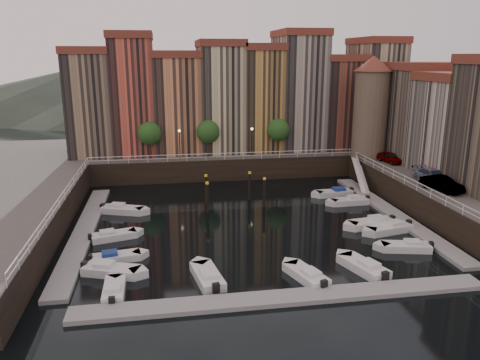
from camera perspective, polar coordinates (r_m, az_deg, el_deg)
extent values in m
plane|color=black|center=(49.62, 0.60, -4.88)|extent=(200.00, 200.00, 0.00)
cube|color=black|center=(74.03, -2.89, 2.97)|extent=(80.00, 20.00, 3.00)
cube|color=gray|center=(48.63, -18.44, -5.89)|extent=(2.00, 28.00, 0.35)
cube|color=gray|center=(53.77, 18.09, -3.87)|extent=(2.00, 28.00, 0.35)
cube|color=gray|center=(34.39, 5.66, -14.09)|extent=(30.00, 2.00, 0.35)
cone|color=#2D382D|center=(157.81, -17.65, 10.68)|extent=(80.00, 80.00, 14.00)
cone|color=#2D382D|center=(156.72, -4.67, 12.02)|extent=(100.00, 100.00, 18.00)
cone|color=#2D382D|center=(163.59, 7.89, 11.00)|extent=(70.00, 70.00, 12.00)
cube|color=#897157|center=(70.50, -17.60, 8.69)|extent=(6.00, 10.00, 14.00)
cube|color=brown|center=(70.18, -18.09, 14.78)|extent=(6.30, 10.30, 1.00)
cube|color=#C7513E|center=(69.83, -12.81, 9.79)|extent=(5.80, 10.00, 16.00)
cube|color=brown|center=(69.64, -13.22, 16.76)|extent=(6.10, 10.30, 1.00)
cube|color=tan|center=(69.87, -7.65, 8.99)|extent=(6.50, 10.00, 13.50)
cube|color=brown|center=(69.51, -7.86, 14.94)|extent=(6.80, 10.30, 1.00)
cube|color=beige|center=(70.28, -2.42, 9.76)|extent=(6.20, 10.00, 15.00)
cube|color=brown|center=(70.02, -2.49, 16.29)|extent=(6.50, 10.30, 1.00)
cube|color=#BF8E46|center=(71.26, 2.37, 9.63)|extent=(5.60, 10.00, 14.50)
cube|color=brown|center=(70.97, 2.43, 15.87)|extent=(5.90, 10.30, 1.00)
cube|color=#A6988A|center=(72.63, 7.09, 10.42)|extent=(6.40, 10.00, 16.50)
cube|color=brown|center=(72.48, 7.32, 17.33)|extent=(6.70, 10.30, 1.00)
cube|color=brown|center=(74.76, 11.67, 9.01)|extent=(6.00, 10.00, 13.00)
cube|color=brown|center=(74.40, 11.96, 14.37)|extent=(6.30, 10.30, 1.00)
cube|color=tan|center=(76.97, 15.92, 9.85)|extent=(5.90, 10.00, 15.50)
cube|color=brown|center=(76.76, 16.38, 15.98)|extent=(6.20, 10.30, 1.00)
cube|color=#6F6354|center=(67.98, 21.49, 7.30)|extent=(9.00, 8.00, 12.00)
cube|color=brown|center=(67.54, 22.03, 12.76)|extent=(9.30, 8.30, 1.00)
cube|color=beige|center=(61.36, 25.21, 5.72)|extent=(9.00, 8.00, 11.00)
cube|color=brown|center=(60.84, 25.85, 11.30)|extent=(9.30, 8.30, 1.00)
cylinder|color=#6B5B4C|center=(67.15, 15.59, 7.70)|extent=(4.60, 4.60, 12.00)
cone|color=brown|center=(66.70, 16.01, 13.50)|extent=(5.20, 5.20, 2.00)
cylinder|color=black|center=(65.43, -10.87, 3.54)|extent=(0.30, 0.30, 2.40)
sphere|color=#1E4719|center=(65.01, -10.98, 5.61)|extent=(3.20, 3.20, 3.20)
cylinder|color=black|center=(65.69, -3.87, 3.82)|extent=(0.30, 0.30, 2.40)
sphere|color=#1E4719|center=(65.27, -3.91, 5.89)|extent=(3.20, 3.20, 3.20)
cylinder|color=black|center=(67.36, 4.65, 4.08)|extent=(0.30, 0.30, 2.40)
sphere|color=#1E4719|center=(66.95, 4.69, 6.10)|extent=(3.20, 3.20, 3.20)
cylinder|color=black|center=(64.31, -7.35, 4.22)|extent=(0.12, 0.12, 4.00)
sphere|color=#FFD88C|center=(63.97, -7.41, 5.98)|extent=(0.36, 0.36, 0.36)
cylinder|color=black|center=(65.40, 1.46, 4.51)|extent=(0.12, 0.12, 4.00)
sphere|color=#FFD88C|center=(65.07, 1.47, 6.25)|extent=(0.36, 0.36, 0.36)
cube|color=white|center=(63.82, -1.88, 3.29)|extent=(36.00, 0.08, 0.08)
cube|color=white|center=(63.91, -1.88, 2.89)|extent=(36.00, 0.06, 0.06)
cube|color=white|center=(53.58, 20.13, 0.10)|extent=(0.08, 34.00, 0.08)
cube|color=white|center=(53.69, 20.09, -0.36)|extent=(0.06, 34.00, 0.06)
cube|color=white|center=(47.81, -20.94, -1.70)|extent=(0.08, 34.00, 0.08)
cube|color=white|center=(47.93, -20.89, -2.21)|extent=(0.06, 34.00, 0.06)
cube|color=white|center=(63.22, 14.43, 0.66)|extent=(2.78, 8.26, 2.81)
cube|color=white|center=(63.10, 14.46, 1.10)|extent=(1.93, 8.32, 3.65)
cylinder|color=black|center=(51.69, -3.99, -2.35)|extent=(0.32, 0.32, 3.60)
cylinder|color=yellow|center=(51.17, -4.03, -0.37)|extent=(0.36, 0.36, 0.25)
cylinder|color=black|center=(54.82, -4.14, -1.34)|extent=(0.32, 0.32, 3.60)
cylinder|color=yellow|center=(54.33, -4.18, 0.54)|extent=(0.36, 0.36, 0.25)
cylinder|color=black|center=(53.45, 2.98, -1.74)|extent=(0.32, 0.32, 3.60)
cylinder|color=yellow|center=(52.95, 3.00, 0.17)|extent=(0.36, 0.36, 0.25)
cylinder|color=black|center=(56.02, 1.18, -0.94)|extent=(0.32, 0.32, 3.60)
cylinder|color=yellow|center=(55.54, 1.19, 0.89)|extent=(0.36, 0.36, 0.25)
cube|color=silver|center=(39.07, -15.36, -10.64)|extent=(4.82, 3.20, 0.77)
cube|color=silver|center=(39.14, -16.23, -9.92)|extent=(1.77, 1.65, 0.51)
cube|color=black|center=(40.01, -18.46, -9.86)|extent=(0.51, 0.60, 0.72)
cube|color=silver|center=(41.43, -14.81, -9.14)|extent=(4.16, 2.15, 0.68)
cube|color=navy|center=(41.25, -15.61, -8.69)|extent=(1.42, 1.27, 0.45)
cube|color=black|center=(41.31, -17.73, -9.10)|extent=(0.38, 0.50, 0.63)
cube|color=silver|center=(46.11, -15.13, -6.63)|extent=(4.42, 2.66, 0.71)
cube|color=silver|center=(45.88, -15.86, -6.23)|extent=(1.57, 1.44, 0.47)
cube|color=black|center=(45.76, -17.83, -6.69)|extent=(0.44, 0.54, 0.66)
cube|color=silver|center=(53.25, -14.10, -3.59)|extent=(4.92, 3.21, 0.78)
cube|color=silver|center=(53.36, -14.74, -3.07)|extent=(1.79, 1.67, 0.52)
cube|color=black|center=(54.18, -16.44, -3.15)|extent=(0.52, 0.61, 0.73)
cube|color=silver|center=(44.58, 19.55, -7.74)|extent=(4.47, 2.49, 0.72)
cube|color=silver|center=(44.59, 20.31, -7.21)|extent=(1.56, 1.41, 0.48)
cube|color=black|center=(45.18, 22.27, -7.38)|extent=(0.43, 0.54, 0.67)
cube|color=silver|center=(48.45, 17.71, -5.73)|extent=(4.88, 2.72, 0.79)
cube|color=silver|center=(48.68, 18.33, -5.09)|extent=(1.70, 1.54, 0.52)
cube|color=black|center=(49.87, 19.90, -5.01)|extent=(0.47, 0.59, 0.73)
cube|color=silver|center=(49.38, 15.72, -5.17)|extent=(4.92, 2.50, 0.80)
cube|color=silver|center=(49.57, 16.38, -4.55)|extent=(1.67, 1.49, 0.53)
cube|color=black|center=(50.65, 18.07, -4.53)|extent=(0.45, 0.58, 0.75)
cube|color=silver|center=(56.16, 13.21, -2.59)|extent=(4.42, 1.87, 0.74)
cube|color=silver|center=(56.28, 13.78, -2.11)|extent=(1.43, 1.25, 0.49)
cube|color=black|center=(57.07, 15.30, -2.19)|extent=(0.37, 0.51, 0.69)
cube|color=silver|center=(59.08, 11.41, -1.61)|extent=(4.54, 2.02, 0.76)
cube|color=navy|center=(59.21, 11.96, -1.15)|extent=(1.49, 1.31, 0.50)
cube|color=black|center=(60.00, 13.43, -1.22)|extent=(0.39, 0.53, 0.71)
cube|color=silver|center=(36.26, -15.08, -12.79)|extent=(1.58, 3.93, 0.67)
cube|color=silver|center=(35.60, -15.18, -12.61)|extent=(1.09, 1.26, 0.44)
cube|color=black|center=(34.36, -15.35, -14.03)|extent=(0.45, 0.32, 0.62)
cube|color=silver|center=(36.88, -4.00, -11.69)|extent=(2.50, 4.81, 0.78)
cube|color=silver|center=(36.13, -3.75, -11.45)|extent=(1.47, 1.65, 0.52)
cube|color=black|center=(34.70, -2.96, -13.00)|extent=(0.57, 0.45, 0.73)
cube|color=silver|center=(37.43, 8.03, -11.43)|extent=(2.95, 4.59, 0.73)
cube|color=silver|center=(36.81, 8.60, -11.16)|extent=(1.55, 1.67, 0.49)
cube|color=black|center=(35.74, 10.20, -12.43)|extent=(0.57, 0.48, 0.68)
cube|color=silver|center=(39.60, 14.76, -10.23)|extent=(3.16, 4.92, 0.78)
cube|color=silver|center=(39.00, 15.44, -9.92)|extent=(1.66, 1.79, 0.52)
cube|color=black|center=(37.96, 17.28, -11.13)|extent=(0.61, 0.51, 0.73)
imported|color=gray|center=(64.94, 17.83, 2.56)|extent=(2.38, 4.37, 1.41)
imported|color=gray|center=(53.18, 23.39, -0.52)|extent=(2.96, 4.97, 1.55)
imported|color=gray|center=(56.24, 22.42, 0.35)|extent=(2.85, 5.45, 1.51)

